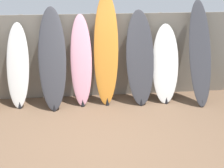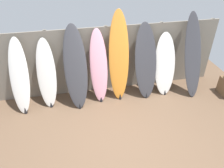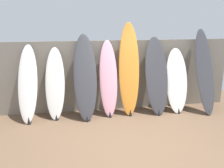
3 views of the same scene
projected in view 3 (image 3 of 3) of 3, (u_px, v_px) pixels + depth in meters
name	position (u px, v px, depth m)	size (l,w,h in m)	color
ground	(136.00, 145.00, 4.76)	(7.68, 7.68, 0.00)	brown
fence_back	(116.00, 75.00, 6.44)	(6.08, 0.11, 1.80)	gray
surfboard_white_0	(28.00, 84.00, 5.71)	(0.52, 0.73, 1.76)	white
surfboard_white_1	(55.00, 84.00, 5.89)	(0.51, 0.59, 1.68)	white
surfboard_charcoal_2	(85.00, 78.00, 5.84)	(0.56, 0.73, 1.99)	#38383D
surfboard_pink_3	(108.00, 79.00, 6.04)	(0.45, 0.57, 1.83)	pink
surfboard_orange_4	(129.00, 70.00, 6.07)	(0.55, 0.59, 2.25)	orange
surfboard_charcoal_5	(157.00, 76.00, 6.20)	(0.59, 0.66, 1.90)	#38383D
surfboard_white_6	(177.00, 81.00, 6.34)	(0.61, 0.64, 1.60)	white
surfboard_charcoal_7	(205.00, 72.00, 6.27)	(0.46, 0.86, 2.09)	#38383D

